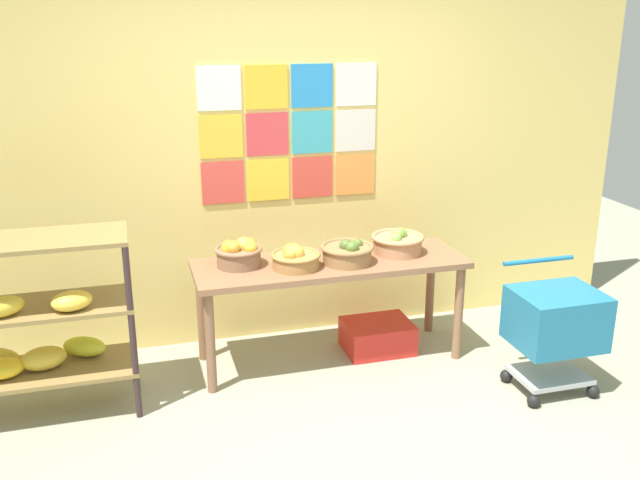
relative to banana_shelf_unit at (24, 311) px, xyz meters
name	(u,v)px	position (x,y,z in m)	size (l,w,h in m)	color
ground	(376,473)	(1.71, -1.06, -0.65)	(9.54, 9.54, 0.00)	gray
back_wall_with_art	(290,148)	(1.71, 0.74, 0.70)	(5.09, 0.07, 2.70)	#E6C76C
banana_shelf_unit	(24,311)	(0.00, 0.00, 0.00)	(1.05, 0.49, 1.20)	#342426
display_table	(330,274)	(1.84, 0.21, -0.04)	(1.77, 0.57, 0.70)	#895D3F
fruit_basket_centre	(398,242)	(2.32, 0.25, 0.12)	(0.35, 0.35, 0.17)	tan
fruit_basket_back_left	(295,258)	(1.59, 0.15, 0.11)	(0.31, 0.31, 0.15)	#A67641
fruit_basket_left	(240,253)	(1.26, 0.28, 0.13)	(0.30, 0.30, 0.18)	#876348
fruit_basket_right	(348,252)	(1.94, 0.15, 0.12)	(0.34, 0.34, 0.16)	olive
produce_crate_under_table	(377,336)	(2.19, 0.24, -0.55)	(0.46, 0.36, 0.20)	red
shopping_cart	(555,323)	(3.03, -0.56, -0.20)	(0.51, 0.46, 0.78)	black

